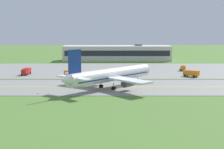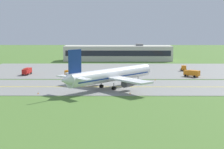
{
  "view_description": "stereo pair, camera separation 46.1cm",
  "coord_description": "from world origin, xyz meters",
  "px_view_note": "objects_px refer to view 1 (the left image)",
  "views": [
    {
      "loc": [
        -3.4,
        -105.56,
        18.84
      ],
      "look_at": [
        -3.51,
        0.07,
        4.0
      ],
      "focal_mm": 54.61,
      "sensor_mm": 36.0,
      "label": 1
    },
    {
      "loc": [
        -2.94,
        -105.55,
        18.84
      ],
      "look_at": [
        -3.51,
        0.07,
        4.0
      ],
      "focal_mm": 54.61,
      "sensor_mm": 36.0,
      "label": 2
    }
  ],
  "objects_px": {
    "service_truck_fuel": "(72,73)",
    "service_truck_baggage": "(27,71)",
    "service_truck_catering": "(183,68)",
    "service_truck_pushback": "(192,73)",
    "airplane_lead": "(111,75)"
  },
  "relations": [
    {
      "from": "service_truck_fuel",
      "to": "service_truck_baggage",
      "type": "bearing_deg",
      "value": 165.12
    },
    {
      "from": "service_truck_fuel",
      "to": "service_truck_catering",
      "type": "height_order",
      "value": "service_truck_fuel"
    },
    {
      "from": "service_truck_fuel",
      "to": "service_truck_pushback",
      "type": "relative_size",
      "value": 1.08
    },
    {
      "from": "airplane_lead",
      "to": "service_truck_baggage",
      "type": "bearing_deg",
      "value": 138.4
    },
    {
      "from": "service_truck_fuel",
      "to": "service_truck_pushback",
      "type": "distance_m",
      "value": 45.11
    },
    {
      "from": "service_truck_baggage",
      "to": "service_truck_catering",
      "type": "bearing_deg",
      "value": 11.47
    },
    {
      "from": "service_truck_fuel",
      "to": "service_truck_catering",
      "type": "distance_m",
      "value": 49.26
    },
    {
      "from": "service_truck_baggage",
      "to": "service_truck_fuel",
      "type": "height_order",
      "value": "service_truck_fuel"
    },
    {
      "from": "service_truck_catering",
      "to": "service_truck_baggage",
      "type": "bearing_deg",
      "value": -168.53
    },
    {
      "from": "service_truck_baggage",
      "to": "service_truck_catering",
      "type": "height_order",
      "value": "service_truck_baggage"
    },
    {
      "from": "airplane_lead",
      "to": "service_truck_fuel",
      "type": "relative_size",
      "value": 5.08
    },
    {
      "from": "airplane_lead",
      "to": "service_truck_catering",
      "type": "relative_size",
      "value": 4.82
    },
    {
      "from": "service_truck_catering",
      "to": "service_truck_pushback",
      "type": "relative_size",
      "value": 1.14
    },
    {
      "from": "service_truck_fuel",
      "to": "service_truck_catering",
      "type": "relative_size",
      "value": 0.95
    },
    {
      "from": "airplane_lead",
      "to": "service_truck_pushback",
      "type": "height_order",
      "value": "airplane_lead"
    }
  ]
}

